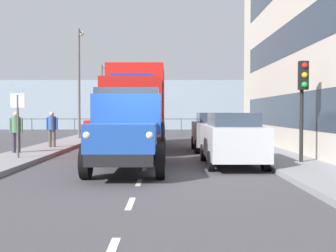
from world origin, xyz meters
The scene contains 17 objects.
ground_plane centered at (0.00, -9.27, 0.00)m, with size 80.00×80.00×0.00m, color #423F44.
sidewalk_left centered at (-4.74, -9.27, 0.07)m, with size 2.00×39.82×0.15m, color gray.
sidewalk_right centered at (4.74, -9.27, 0.07)m, with size 2.00×39.82×0.15m, color gray.
road_centreline_markings centered at (0.00, -8.59, 0.00)m, with size 0.12×35.26×0.01m.
sea_horizon centered at (0.00, -32.18, 2.50)m, with size 80.00×0.80×5.00m, color #8C9EAD.
seawall_railing centered at (0.00, -28.58, 0.92)m, with size 28.08×0.08×1.20m.
truck_vintage_blue centered at (0.45, -1.10, 1.18)m, with size 2.17×5.64×2.43m.
lorry_cargo_red centered at (0.72, -8.86, 2.08)m, with size 2.58×8.20×3.87m.
car_silver_kerbside_near centered at (-2.79, -2.56, 0.90)m, with size 1.78×4.33×1.72m.
car_grey_kerbside_1 centered at (-2.79, -7.77, 0.89)m, with size 1.87×3.82×1.72m.
car_red_oppositeside_0 centered at (2.79, -13.26, 0.90)m, with size 1.92×4.36×1.72m.
pedestrian_couple_b centered at (5.26, -5.53, 1.10)m, with size 0.53×0.34×1.62m.
pedestrian_in_dark_coat centered at (4.57, -8.20, 1.10)m, with size 0.53×0.34×1.62m.
traffic_light_near centered at (-4.99, -2.28, 2.47)m, with size 0.28×0.41×3.20m.
lamp_post_promenade centered at (4.71, -15.04, 4.12)m, with size 0.32×1.14×6.70m.
lamp_post_far centered at (4.87, -25.18, 3.58)m, with size 0.32×1.14×5.66m.
street_sign centered at (4.52, -3.63, 1.68)m, with size 0.50×0.07×2.25m.
Camera 1 is at (-0.70, 11.20, 1.73)m, focal length 45.50 mm.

